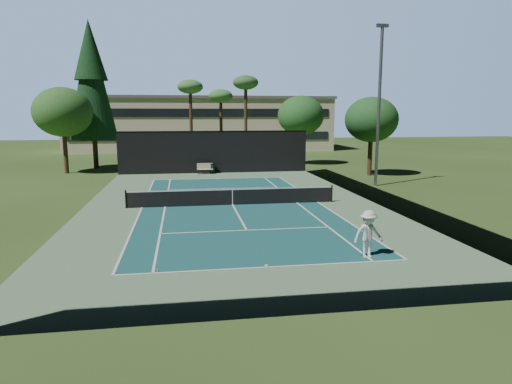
{
  "coord_description": "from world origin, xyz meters",
  "views": [
    {
      "loc": [
        -2.93,
        -27.65,
        5.55
      ],
      "look_at": [
        1.0,
        -3.0,
        1.3
      ],
      "focal_mm": 32.0,
      "sensor_mm": 36.0,
      "label": 1
    }
  ],
  "objects_px": {
    "tennis_ball_b": "(203,203)",
    "tennis_net": "(232,196)",
    "trash_bin": "(212,168)",
    "player": "(368,234)",
    "tennis_ball_a": "(158,270)",
    "tennis_ball_c": "(274,196)",
    "tennis_ball_d": "(172,200)",
    "park_bench": "(205,168)"
  },
  "relations": [
    {
      "from": "tennis_ball_b",
      "to": "tennis_ball_d",
      "type": "distance_m",
      "value": 2.42
    },
    {
      "from": "park_bench",
      "to": "tennis_ball_d",
      "type": "bearing_deg",
      "value": -101.79
    },
    {
      "from": "tennis_ball_d",
      "to": "tennis_ball_b",
      "type": "bearing_deg",
      "value": -36.68
    },
    {
      "from": "tennis_ball_b",
      "to": "trash_bin",
      "type": "height_order",
      "value": "trash_bin"
    },
    {
      "from": "tennis_net",
      "to": "tennis_ball_d",
      "type": "bearing_deg",
      "value": 151.19
    },
    {
      "from": "tennis_ball_a",
      "to": "park_bench",
      "type": "relative_size",
      "value": 0.04
    },
    {
      "from": "tennis_ball_d",
      "to": "park_bench",
      "type": "relative_size",
      "value": 0.04
    },
    {
      "from": "tennis_ball_c",
      "to": "trash_bin",
      "type": "distance_m",
      "value": 13.46
    },
    {
      "from": "tennis_ball_a",
      "to": "trash_bin",
      "type": "height_order",
      "value": "trash_bin"
    },
    {
      "from": "park_bench",
      "to": "trash_bin",
      "type": "height_order",
      "value": "park_bench"
    },
    {
      "from": "player",
      "to": "tennis_ball_c",
      "type": "relative_size",
      "value": 26.16
    },
    {
      "from": "park_bench",
      "to": "trash_bin",
      "type": "xyz_separation_m",
      "value": [
        0.71,
        0.26,
        -0.07
      ]
    },
    {
      "from": "tennis_ball_d",
      "to": "tennis_net",
      "type": "bearing_deg",
      "value": -28.81
    },
    {
      "from": "trash_bin",
      "to": "tennis_net",
      "type": "bearing_deg",
      "value": -89.1
    },
    {
      "from": "tennis_ball_a",
      "to": "tennis_ball_c",
      "type": "relative_size",
      "value": 0.88
    },
    {
      "from": "tennis_net",
      "to": "trash_bin",
      "type": "xyz_separation_m",
      "value": [
        -0.25,
        15.66,
        -0.08
      ]
    },
    {
      "from": "tennis_ball_a",
      "to": "trash_bin",
      "type": "relative_size",
      "value": 0.07
    },
    {
      "from": "tennis_ball_c",
      "to": "tennis_ball_d",
      "type": "xyz_separation_m",
      "value": [
        -6.88,
        -0.58,
        -0.0
      ]
    },
    {
      "from": "tennis_ball_d",
      "to": "tennis_ball_c",
      "type": "bearing_deg",
      "value": 4.86
    },
    {
      "from": "tennis_net",
      "to": "park_bench",
      "type": "relative_size",
      "value": 8.6
    },
    {
      "from": "trash_bin",
      "to": "tennis_ball_a",
      "type": "bearing_deg",
      "value": -97.74
    },
    {
      "from": "player",
      "to": "trash_bin",
      "type": "relative_size",
      "value": 1.99
    },
    {
      "from": "tennis_ball_c",
      "to": "tennis_ball_a",
      "type": "bearing_deg",
      "value": -116.44
    },
    {
      "from": "tennis_ball_c",
      "to": "tennis_ball_d",
      "type": "distance_m",
      "value": 6.9
    },
    {
      "from": "tennis_ball_a",
      "to": "tennis_ball_b",
      "type": "relative_size",
      "value": 0.89
    },
    {
      "from": "tennis_ball_a",
      "to": "tennis_ball_d",
      "type": "bearing_deg",
      "value": 89.09
    },
    {
      "from": "tennis_ball_a",
      "to": "tennis_ball_d",
      "type": "relative_size",
      "value": 1.02
    },
    {
      "from": "player",
      "to": "tennis_ball_a",
      "type": "distance_m",
      "value": 8.15
    },
    {
      "from": "tennis_net",
      "to": "player",
      "type": "xyz_separation_m",
      "value": [
        4.13,
        -11.26,
        0.38
      ]
    },
    {
      "from": "tennis_ball_b",
      "to": "park_bench",
      "type": "distance_m",
      "value": 14.82
    },
    {
      "from": "tennis_ball_c",
      "to": "trash_bin",
      "type": "height_order",
      "value": "trash_bin"
    },
    {
      "from": "player",
      "to": "tennis_ball_a",
      "type": "bearing_deg",
      "value": 177.44
    },
    {
      "from": "tennis_net",
      "to": "tennis_ball_d",
      "type": "distance_m",
      "value": 4.3
    },
    {
      "from": "tennis_net",
      "to": "tennis_ball_b",
      "type": "distance_m",
      "value": 1.97
    },
    {
      "from": "tennis_ball_d",
      "to": "park_bench",
      "type": "xyz_separation_m",
      "value": [
        2.78,
        13.34,
        0.52
      ]
    },
    {
      "from": "tennis_ball_c",
      "to": "park_bench",
      "type": "bearing_deg",
      "value": 107.78
    },
    {
      "from": "player",
      "to": "trash_bin",
      "type": "distance_m",
      "value": 27.28
    },
    {
      "from": "tennis_ball_b",
      "to": "tennis_ball_c",
      "type": "distance_m",
      "value": 5.33
    },
    {
      "from": "tennis_ball_b",
      "to": "tennis_net",
      "type": "bearing_deg",
      "value": -18.73
    },
    {
      "from": "trash_bin",
      "to": "player",
      "type": "bearing_deg",
      "value": -80.76
    },
    {
      "from": "tennis_ball_d",
      "to": "trash_bin",
      "type": "xyz_separation_m",
      "value": [
        3.49,
        13.61,
        0.45
      ]
    },
    {
      "from": "tennis_ball_b",
      "to": "tennis_ball_c",
      "type": "height_order",
      "value": "same"
    }
  ]
}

